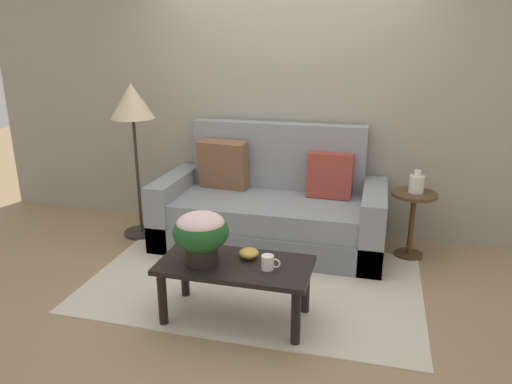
% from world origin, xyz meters
% --- Properties ---
extents(ground_plane, '(14.00, 14.00, 0.00)m').
position_xyz_m(ground_plane, '(0.00, 0.00, 0.00)').
color(ground_plane, '#997A56').
extents(wall_back, '(6.40, 0.12, 2.80)m').
position_xyz_m(wall_back, '(0.00, 1.28, 1.40)').
color(wall_back, gray).
rests_on(wall_back, ground).
extents(area_rug, '(2.61, 1.65, 0.01)m').
position_xyz_m(area_rug, '(0.00, -0.00, 0.01)').
color(area_rug, beige).
rests_on(area_rug, ground).
extents(couch, '(2.08, 0.92, 1.11)m').
position_xyz_m(couch, '(-0.05, 0.80, 0.34)').
color(couch, slate).
rests_on(couch, ground).
extents(coffee_table, '(1.04, 0.52, 0.43)m').
position_xyz_m(coffee_table, '(0.01, -0.54, 0.36)').
color(coffee_table, black).
rests_on(coffee_table, ground).
extents(side_table, '(0.39, 0.39, 0.60)m').
position_xyz_m(side_table, '(1.22, 0.83, 0.41)').
color(side_table, '#4C331E').
rests_on(side_table, ground).
extents(floor_lamp, '(0.41, 0.41, 1.48)m').
position_xyz_m(floor_lamp, '(-1.35, 0.69, 1.23)').
color(floor_lamp, '#2D2823').
rests_on(floor_lamp, ground).
extents(potted_plant, '(0.38, 0.38, 0.36)m').
position_xyz_m(potted_plant, '(-0.21, -0.59, 0.65)').
color(potted_plant, black).
rests_on(potted_plant, coffee_table).
extents(coffee_mug, '(0.13, 0.08, 0.10)m').
position_xyz_m(coffee_mug, '(0.24, -0.57, 0.48)').
color(coffee_mug, white).
rests_on(coffee_mug, coffee_table).
extents(snack_bowl, '(0.14, 0.14, 0.07)m').
position_xyz_m(snack_bowl, '(0.08, -0.44, 0.47)').
color(snack_bowl, gold).
rests_on(snack_bowl, coffee_table).
extents(table_vase, '(0.13, 0.13, 0.20)m').
position_xyz_m(table_vase, '(1.23, 0.84, 0.68)').
color(table_vase, silver).
rests_on(table_vase, side_table).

